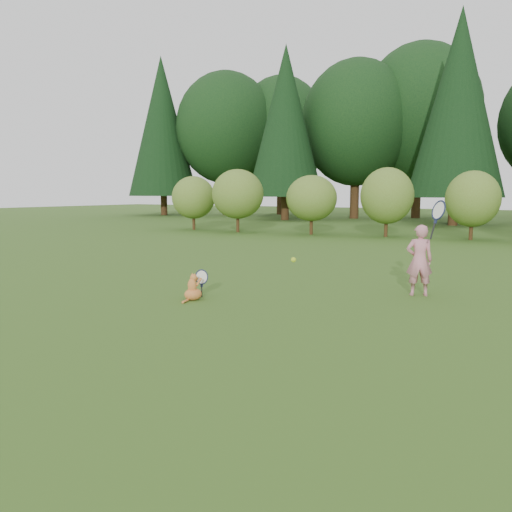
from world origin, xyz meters
The scene contains 6 objects.
ground centered at (0.00, 0.00, 0.00)m, with size 100.00×100.00×0.00m, color #2D4D15.
shrub_row centered at (0.00, 13.00, 1.40)m, with size 28.00×3.00×2.80m, color #576820, non-canonical shape.
woodland_backdrop centered at (0.00, 23.00, 7.50)m, with size 48.00×10.00×15.00m, color black, non-canonical shape.
child centered at (2.54, 2.34, 0.64)m, with size 0.75×0.55×1.81m.
cat centered at (-0.58, 0.10, 0.23)m, with size 0.35×0.62×0.61m.
tennis_ball centered at (1.35, -0.11, 0.82)m, with size 0.07×0.07×0.07m.
Camera 1 is at (4.43, -6.31, 1.76)m, focal length 35.00 mm.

